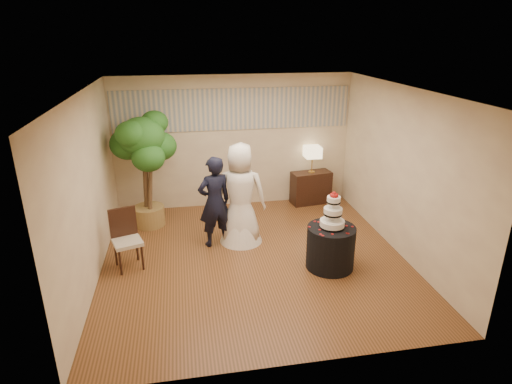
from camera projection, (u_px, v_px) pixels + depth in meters
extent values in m
cube|color=brown|center=(254.00, 258.00, 7.24)|extent=(5.00, 5.00, 0.00)
cube|color=white|center=(254.00, 90.00, 6.25)|extent=(5.00, 5.00, 0.00)
cube|color=beige|center=(234.00, 142.00, 9.05)|extent=(5.00, 0.06, 2.80)
cube|color=beige|center=(295.00, 258.00, 4.45)|extent=(5.00, 0.06, 2.80)
cube|color=beige|center=(88.00, 190.00, 6.34)|extent=(0.06, 5.00, 2.80)
cube|color=beige|center=(401.00, 172.00, 7.16)|extent=(0.06, 5.00, 2.80)
cube|color=#AAA99E|center=(234.00, 109.00, 8.78)|extent=(4.90, 0.02, 0.85)
imported|color=black|center=(215.00, 202.00, 7.44)|extent=(0.69, 0.56, 1.64)
imported|color=white|center=(241.00, 194.00, 7.53)|extent=(1.04, 0.95, 1.84)
cylinder|color=black|center=(330.00, 247.00, 6.87)|extent=(0.93, 0.93, 0.71)
cube|color=black|center=(311.00, 188.00, 9.47)|extent=(0.91, 0.50, 0.72)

